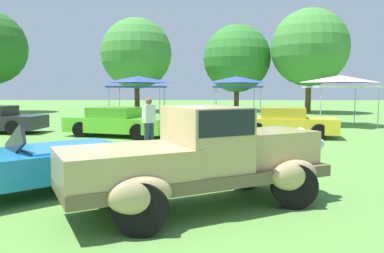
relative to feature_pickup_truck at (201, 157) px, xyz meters
name	(u,v)px	position (x,y,z in m)	size (l,w,h in m)	color
ground_plane	(162,202)	(-0.68, 0.27, -0.87)	(120.00, 120.00, 0.00)	#568C3D
feature_pickup_truck	(201,157)	(0.00, 0.00, 0.00)	(4.66, 3.37, 1.70)	brown
neighbor_convertible	(8,167)	(-3.53, 0.50, -0.29)	(4.61, 4.28, 1.40)	#1E7AB7
show_car_lime	(117,122)	(-3.47, 9.55, -0.27)	(4.67, 2.92, 1.22)	#60C62D
show_car_yellow	(286,123)	(3.58, 9.45, -0.27)	(4.21, 2.46, 1.22)	yellow
spectator_between_cars	(149,121)	(-1.71, 6.41, 0.04)	(0.46, 0.44, 1.69)	#283351
canopy_tent_left_field	(138,81)	(-3.52, 15.61, 1.55)	(3.05, 3.05, 2.71)	#B7B7BC
canopy_tent_center_field	(236,81)	(2.16, 16.00, 1.55)	(2.69, 2.69, 2.71)	#B7B7BC
canopy_tent_right_field	(340,81)	(7.57, 14.46, 1.55)	(3.22, 3.22, 2.71)	#B7B7BC
treeline_mid_left	(136,54)	(-5.43, 26.98, 4.15)	(6.09, 6.09, 8.07)	#47331E
treeline_center	(237,59)	(3.34, 27.88, 3.77)	(5.94, 5.94, 7.62)	brown
treeline_mid_right	(310,48)	(9.03, 25.40, 4.46)	(6.30, 6.30, 8.49)	brown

